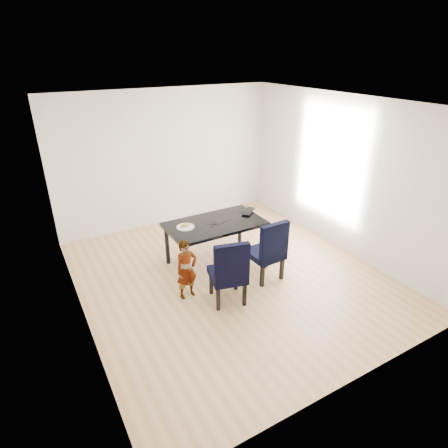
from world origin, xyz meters
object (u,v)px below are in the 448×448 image
child (187,270)px  plate (185,227)px  dining_table (215,243)px  chair_left (227,270)px  chair_right (265,249)px  laptop (245,211)px

child → plate: bearing=60.2°
dining_table → chair_left: 1.08m
chair_right → dining_table: bearing=118.4°
child → laptop: child is taller
chair_right → plate: bearing=135.8°
chair_left → chair_right: size_ratio=0.99×
chair_left → laptop: (1.03, 1.14, 0.26)m
chair_right → child: bearing=171.9°
chair_left → plate: chair_left is taller
chair_right → chair_left: bearing=-166.5°
chair_right → plate: (-0.96, 0.86, 0.25)m
dining_table → chair_right: size_ratio=1.56×
chair_right → child: 1.29m
child → laptop: bearing=21.8°
plate → dining_table: bearing=-9.0°
plate → laptop: (1.18, 0.05, 0.01)m
chair_left → chair_right: (0.81, 0.23, 0.00)m
dining_table → chair_right: chair_right is taller
chair_right → plate: 1.31m
child → laptop: 1.72m
chair_right → child: (-1.29, 0.13, -0.06)m
dining_table → laptop: laptop is taller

